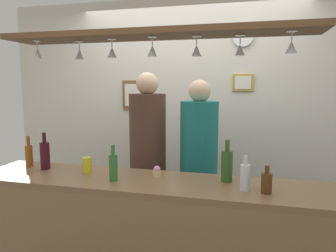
# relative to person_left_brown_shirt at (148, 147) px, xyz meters

# --- Properties ---
(back_wall) EXTENTS (4.40, 0.06, 2.60)m
(back_wall) POSITION_rel_person_left_brown_shirt_xyz_m (0.26, 0.77, 0.24)
(back_wall) COLOR silver
(back_wall) RESTS_ON ground_plane
(bar_counter) EXTENTS (2.70, 0.55, 0.96)m
(bar_counter) POSITION_rel_person_left_brown_shirt_xyz_m (0.26, -0.83, -0.41)
(bar_counter) COLOR brown
(bar_counter) RESTS_ON ground_plane
(overhead_glass_rack) EXTENTS (2.20, 0.36, 0.04)m
(overhead_glass_rack) POSITION_rel_person_left_brown_shirt_xyz_m (0.26, -0.63, 0.93)
(overhead_glass_rack) COLOR brown
(hanging_wineglass_far_left) EXTENTS (0.07, 0.07, 0.13)m
(hanging_wineglass_far_left) POSITION_rel_person_left_brown_shirt_xyz_m (-0.63, -0.69, 0.82)
(hanging_wineglass_far_left) COLOR silver
(hanging_wineglass_far_left) RESTS_ON overhead_glass_rack
(hanging_wineglass_left) EXTENTS (0.07, 0.07, 0.13)m
(hanging_wineglass_left) POSITION_rel_person_left_brown_shirt_xyz_m (-0.35, -0.58, 0.82)
(hanging_wineglass_left) COLOR silver
(hanging_wineglass_left) RESTS_ON overhead_glass_rack
(hanging_wineglass_center_left) EXTENTS (0.07, 0.07, 0.13)m
(hanging_wineglass_center_left) POSITION_rel_person_left_brown_shirt_xyz_m (-0.06, -0.63, 0.82)
(hanging_wineglass_center_left) COLOR silver
(hanging_wineglass_center_left) RESTS_ON overhead_glass_rack
(hanging_wineglass_center) EXTENTS (0.07, 0.07, 0.13)m
(hanging_wineglass_center) POSITION_rel_person_left_brown_shirt_xyz_m (0.26, -0.67, 0.82)
(hanging_wineglass_center) COLOR silver
(hanging_wineglass_center) RESTS_ON overhead_glass_rack
(hanging_wineglass_center_right) EXTENTS (0.07, 0.07, 0.13)m
(hanging_wineglass_center_right) POSITION_rel_person_left_brown_shirt_xyz_m (0.55, -0.62, 0.82)
(hanging_wineglass_center_right) COLOR silver
(hanging_wineglass_center_right) RESTS_ON overhead_glass_rack
(hanging_wineglass_right) EXTENTS (0.07, 0.07, 0.13)m
(hanging_wineglass_right) POSITION_rel_person_left_brown_shirt_xyz_m (0.84, -0.59, 0.82)
(hanging_wineglass_right) COLOR silver
(hanging_wineglass_right) RESTS_ON overhead_glass_rack
(hanging_wineglass_far_right) EXTENTS (0.07, 0.07, 0.13)m
(hanging_wineglass_far_right) POSITION_rel_person_left_brown_shirt_xyz_m (1.15, -0.68, 0.82)
(hanging_wineglass_far_right) COLOR silver
(hanging_wineglass_far_right) RESTS_ON overhead_glass_rack
(person_left_brown_shirt) EXTENTS (0.34, 0.34, 1.76)m
(person_left_brown_shirt) POSITION_rel_person_left_brown_shirt_xyz_m (0.00, 0.00, 0.00)
(person_left_brown_shirt) COLOR #2D334C
(person_left_brown_shirt) RESTS_ON ground_plane
(person_right_teal_shirt) EXTENTS (0.34, 0.34, 1.69)m
(person_right_teal_shirt) POSITION_rel_person_left_brown_shirt_xyz_m (0.49, 0.00, -0.05)
(person_right_teal_shirt) COLOR #2D334C
(person_right_teal_shirt) RESTS_ON ground_plane
(bottle_beer_amber_tall) EXTENTS (0.06, 0.06, 0.26)m
(bottle_beer_amber_tall) POSITION_rel_person_left_brown_shirt_xyz_m (-0.85, -0.57, 0.00)
(bottle_beer_amber_tall) COLOR brown
(bottle_beer_amber_tall) RESTS_ON bar_counter
(bottle_soda_clear) EXTENTS (0.06, 0.06, 0.23)m
(bottle_soda_clear) POSITION_rel_person_left_brown_shirt_xyz_m (0.90, -0.74, -0.01)
(bottle_soda_clear) COLOR silver
(bottle_soda_clear) RESTS_ON bar_counter
(bottle_beer_brown_stubby) EXTENTS (0.07, 0.07, 0.18)m
(bottle_beer_brown_stubby) POSITION_rel_person_left_brown_shirt_xyz_m (1.03, -0.76, -0.03)
(bottle_beer_brown_stubby) COLOR #512D14
(bottle_beer_brown_stubby) RESTS_ON bar_counter
(bottle_beer_green_import) EXTENTS (0.06, 0.06, 0.26)m
(bottle_beer_green_import) POSITION_rel_person_left_brown_shirt_xyz_m (-0.01, -0.75, 0.00)
(bottle_beer_green_import) COLOR #336B2D
(bottle_beer_green_import) RESTS_ON bar_counter
(bottle_champagne_green) EXTENTS (0.08, 0.08, 0.30)m
(bottle_champagne_green) POSITION_rel_person_left_brown_shirt_xyz_m (0.77, -0.57, 0.02)
(bottle_champagne_green) COLOR #2D5623
(bottle_champagne_green) RESTS_ON bar_counter
(bottle_wine_dark_red) EXTENTS (0.08, 0.08, 0.30)m
(bottle_wine_dark_red) POSITION_rel_person_left_brown_shirt_xyz_m (-0.68, -0.61, 0.02)
(bottle_wine_dark_red) COLOR #380F19
(bottle_wine_dark_red) RESTS_ON bar_counter
(drink_can) EXTENTS (0.07, 0.07, 0.12)m
(drink_can) POSITION_rel_person_left_brown_shirt_xyz_m (-0.29, -0.62, -0.04)
(drink_can) COLOR yellow
(drink_can) RESTS_ON bar_counter
(cupcake) EXTENTS (0.06, 0.06, 0.08)m
(cupcake) POSITION_rel_person_left_brown_shirt_xyz_m (0.25, -0.57, -0.06)
(cupcake) COLOR beige
(cupcake) RESTS_ON bar_counter
(picture_frame_upper_small) EXTENTS (0.22, 0.02, 0.18)m
(picture_frame_upper_small) POSITION_rel_person_left_brown_shirt_xyz_m (0.84, 0.72, 0.60)
(picture_frame_upper_small) COLOR #B29338
(picture_frame_upper_small) RESTS_ON back_wall
(picture_frame_caricature) EXTENTS (0.26, 0.02, 0.34)m
(picture_frame_caricature) POSITION_rel_person_left_brown_shirt_xyz_m (-0.41, 0.72, 0.46)
(picture_frame_caricature) COLOR brown
(picture_frame_caricature) RESTS_ON back_wall
(wall_clock) EXTENTS (0.22, 0.03, 0.22)m
(wall_clock) POSITION_rel_person_left_brown_shirt_xyz_m (0.83, 0.72, 1.09)
(wall_clock) COLOR white
(wall_clock) RESTS_ON back_wall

